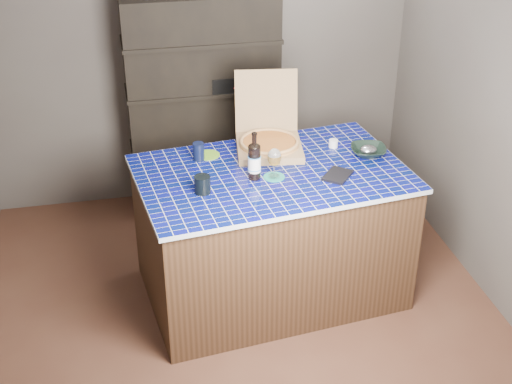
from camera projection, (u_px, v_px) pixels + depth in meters
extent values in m
plane|color=#513222|center=(239.00, 310.00, 4.91)|extent=(3.50, 3.50, 0.00)
plane|color=#545049|center=(198.00, 55.00, 5.79)|extent=(3.50, 0.00, 3.50)
plane|color=#545049|center=(318.00, 336.00, 2.81)|extent=(3.50, 0.00, 3.50)
plane|color=#545049|center=(503.00, 123.00, 4.61)|extent=(0.00, 3.50, 3.50)
cube|color=black|center=(203.00, 105.00, 5.77)|extent=(1.20, 0.40, 1.80)
cube|color=black|center=(234.00, 79.00, 5.67)|extent=(0.40, 0.32, 0.12)
cube|color=#422A19|center=(271.00, 235.00, 4.89)|extent=(1.81, 1.26, 0.92)
cube|color=#05104B|center=(272.00, 174.00, 4.66)|extent=(1.86, 1.31, 0.03)
cube|color=#946B4C|center=(269.00, 148.00, 4.90)|extent=(0.50, 0.50, 0.05)
cube|color=#946B4C|center=(266.00, 101.00, 5.02)|extent=(0.45, 0.16, 0.43)
cylinder|color=tan|center=(269.00, 144.00, 4.89)|extent=(0.41, 0.41, 0.01)
cylinder|color=maroon|center=(269.00, 142.00, 4.88)|extent=(0.36, 0.36, 0.01)
torus|color=tan|center=(269.00, 141.00, 4.88)|extent=(0.41, 0.41, 0.02)
cylinder|color=black|center=(254.00, 163.00, 4.52)|extent=(0.08, 0.08, 0.22)
ellipsoid|color=black|center=(254.00, 147.00, 4.46)|extent=(0.08, 0.08, 0.04)
cylinder|color=black|center=(254.00, 139.00, 4.43)|extent=(0.03, 0.03, 0.09)
cylinder|color=white|center=(254.00, 164.00, 4.52)|extent=(0.08, 0.08, 0.10)
cylinder|color=#4090DB|center=(254.00, 169.00, 4.54)|extent=(0.09, 0.09, 0.01)
cylinder|color=#4090DB|center=(254.00, 157.00, 4.49)|extent=(0.09, 0.09, 0.01)
cylinder|color=#1A8A74|center=(274.00, 177.00, 4.58)|extent=(0.14, 0.14, 0.01)
cylinder|color=white|center=(274.00, 176.00, 4.57)|extent=(0.08, 0.08, 0.01)
cylinder|color=white|center=(274.00, 170.00, 4.55)|extent=(0.01, 0.01, 0.08)
ellipsoid|color=white|center=(274.00, 157.00, 4.51)|extent=(0.09, 0.09, 0.12)
cylinder|color=#BB841E|center=(274.00, 159.00, 4.51)|extent=(0.07, 0.07, 0.06)
cylinder|color=white|center=(274.00, 154.00, 4.50)|extent=(0.08, 0.08, 0.02)
cylinder|color=black|center=(202.00, 184.00, 4.38)|extent=(0.10, 0.10, 0.11)
cube|color=black|center=(338.00, 175.00, 4.59)|extent=(0.24, 0.25, 0.02)
imported|color=black|center=(368.00, 151.00, 4.85)|extent=(0.28, 0.28, 0.06)
ellipsoid|color=#A8A9B4|center=(368.00, 150.00, 4.84)|extent=(0.12, 0.10, 0.06)
cylinder|color=white|center=(333.00, 143.00, 4.96)|extent=(0.06, 0.06, 0.05)
cylinder|color=black|center=(199.00, 151.00, 4.77)|extent=(0.08, 0.08, 0.12)
cylinder|color=#619C21|center=(208.00, 155.00, 4.85)|extent=(0.17, 0.17, 0.01)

